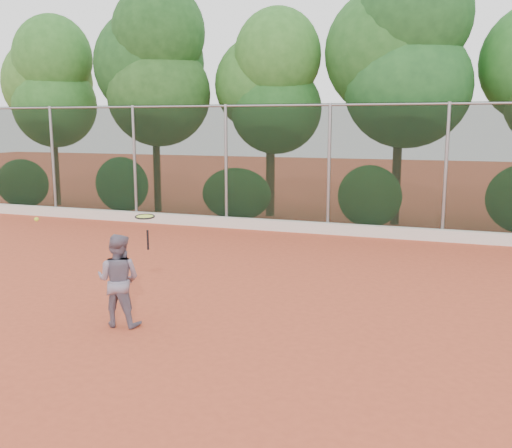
% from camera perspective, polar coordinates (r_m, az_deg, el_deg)
% --- Properties ---
extents(ground, '(80.00, 80.00, 0.00)m').
position_cam_1_polar(ground, '(9.30, -2.05, -8.63)').
color(ground, '#C64D2E').
rests_on(ground, ground).
extents(concrete_curb, '(24.00, 0.20, 0.30)m').
position_cam_1_polar(concrete_curb, '(15.62, 7.04, -0.43)').
color(concrete_curb, silver).
rests_on(concrete_curb, ground).
extents(tennis_player, '(0.73, 0.60, 1.39)m').
position_cam_1_polar(tennis_player, '(8.70, -13.59, -5.47)').
color(tennis_player, slate).
rests_on(tennis_player, ground).
extents(chainlink_fence, '(24.09, 0.09, 3.50)m').
position_cam_1_polar(chainlink_fence, '(15.58, 7.31, 5.87)').
color(chainlink_fence, black).
rests_on(chainlink_fence, ground).
extents(foliage_backdrop, '(23.70, 3.63, 7.55)m').
position_cam_1_polar(foliage_backdrop, '(17.65, 7.09, 14.63)').
color(foliage_backdrop, '#49301C').
rests_on(foliage_backdrop, ground).
extents(tennis_racket, '(0.38, 0.38, 0.52)m').
position_cam_1_polar(tennis_racket, '(8.23, -11.02, 0.46)').
color(tennis_racket, black).
rests_on(tennis_racket, ground).
extents(tennis_ball_in_flight, '(0.07, 0.07, 0.07)m').
position_cam_1_polar(tennis_ball_in_flight, '(9.24, -21.10, 0.44)').
color(tennis_ball_in_flight, '#D6F036').
rests_on(tennis_ball_in_flight, ground).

